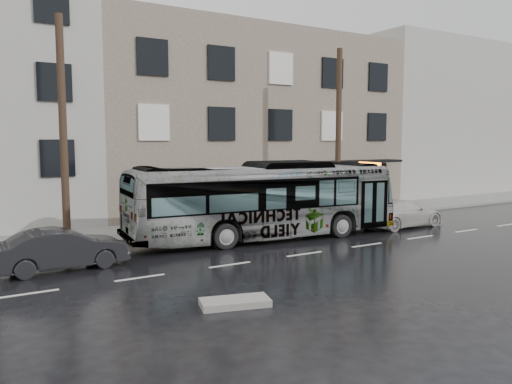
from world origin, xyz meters
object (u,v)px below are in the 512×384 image
sign_post (353,194)px  bus (264,201)px  utility_pole_rear (63,132)px  white_sedan (401,213)px  dark_sedan (62,249)px  utility_pole_front (338,134)px

sign_post → bus: size_ratio=0.20×
utility_pole_rear → white_sedan: utility_pole_rear is taller
utility_pole_rear → dark_sedan: (-0.79, -3.50, -3.96)m
utility_pole_front → white_sedan: 5.35m
utility_pole_front → sign_post: bearing=0.0°
bus → white_sedan: size_ratio=2.54×
utility_pole_front → sign_post: (1.10, 0.00, -3.30)m
utility_pole_front → dark_sedan: bearing=-166.7°
utility_pole_front → white_sedan: (1.24, -3.39, -3.96)m
white_sedan → dark_sedan: same height
sign_post → white_sedan: (0.14, -3.39, -0.66)m
bus → white_sedan: bus is taller
utility_pole_front → utility_pole_rear: (-14.00, 0.00, 0.00)m
utility_pole_front → dark_sedan: utility_pole_front is taller
utility_pole_rear → bus: size_ratio=0.74×
utility_pole_front → dark_sedan: 15.70m
sign_post → white_sedan: bearing=-87.7°
utility_pole_front → utility_pole_rear: 14.00m
utility_pole_rear → bus: utility_pole_rear is taller
bus → dark_sedan: size_ratio=2.88×
bus → white_sedan: (7.46, -0.93, -1.00)m
utility_pole_front → bus: (-6.23, -2.46, -2.96)m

